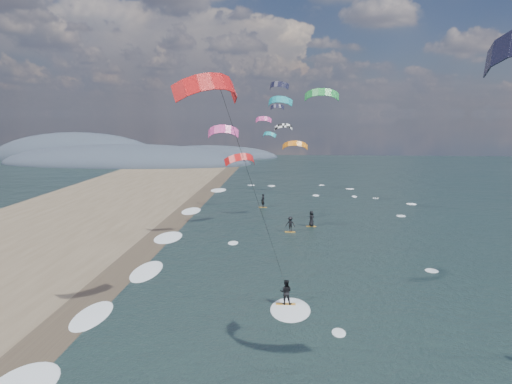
{
  "coord_description": "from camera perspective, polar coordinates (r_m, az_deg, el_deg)",
  "views": [
    {
      "loc": [
        1.34,
        -22.81,
        12.47
      ],
      "look_at": [
        -1.0,
        12.0,
        7.0
      ],
      "focal_mm": 35.0,
      "sensor_mm": 36.0,
      "label": 1
    }
  ],
  "objects": [
    {
      "name": "bg_kite_field",
      "position": [
        76.8,
        2.45,
        8.18
      ],
      "size": [
        12.86,
        69.03,
        10.12
      ],
      "color": "#D83F8C",
      "rests_on": "ground"
    },
    {
      "name": "kitesurfer_near_b",
      "position": [
        27.42,
        -1.38,
        3.29
      ],
      "size": [
        6.99,
        9.16,
        15.04
      ],
      "color": "orange",
      "rests_on": "ground"
    },
    {
      "name": "wet_sand_strip",
      "position": [
        37.55,
        -17.54,
        -10.91
      ],
      "size": [
        3.0,
        240.0,
        0.0
      ],
      "primitive_type": "cube",
      "color": "#382D23",
      "rests_on": "ground"
    },
    {
      "name": "shoreline_surf",
      "position": [
        41.39,
        -13.57,
        -8.88
      ],
      "size": [
        2.4,
        79.4,
        0.11
      ],
      "color": "white",
      "rests_on": "ground"
    },
    {
      "name": "ground",
      "position": [
        26.03,
        0.45,
        -19.72
      ],
      "size": [
        260.0,
        260.0,
        0.0
      ],
      "primitive_type": "plane",
      "color": "black",
      "rests_on": "ground"
    },
    {
      "name": "far_kitesurfers",
      "position": [
        57.14,
        3.95,
        -2.81
      ],
      "size": [
        7.13,
        14.84,
        1.83
      ],
      "color": "orange",
      "rests_on": "ground"
    },
    {
      "name": "coastal_hills",
      "position": [
        139.15,
        -15.58,
        3.45
      ],
      "size": [
        80.0,
        41.0,
        15.0
      ],
      "color": "#3D4756",
      "rests_on": "ground"
    }
  ]
}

